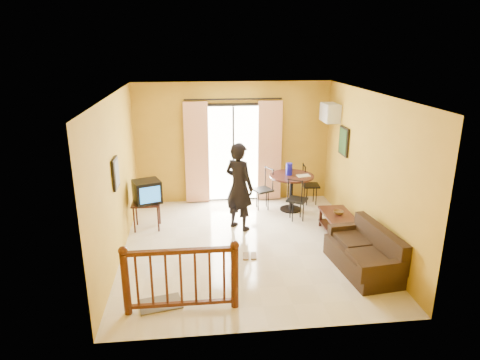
{
  "coord_description": "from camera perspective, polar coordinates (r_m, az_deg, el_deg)",
  "views": [
    {
      "loc": [
        -0.91,
        -7.17,
        3.61
      ],
      "look_at": [
        -0.09,
        0.2,
        1.23
      ],
      "focal_mm": 32.0,
      "sensor_mm": 36.0,
      "label": 1
    }
  ],
  "objects": [
    {
      "name": "sandals",
      "position": [
        7.68,
        1.3,
        -10.11
      ],
      "size": [
        0.27,
        0.26,
        0.03
      ],
      "color": "brown",
      "rests_on": "ground"
    },
    {
      "name": "doormat",
      "position": [
        6.55,
        -10.55,
        -15.91
      ],
      "size": [
        0.67,
        0.52,
        0.02
      ],
      "primitive_type": "cube",
      "rotation": [
        0.0,
        0.0,
        0.22
      ],
      "color": "#60594D",
      "rests_on": "ground"
    },
    {
      "name": "water_jug",
      "position": [
        9.52,
        6.56,
        1.47
      ],
      "size": [
        0.14,
        0.14,
        0.27
      ],
      "primitive_type": "cylinder",
      "color": "#1412AC",
      "rests_on": "dining_table"
    },
    {
      "name": "air_conditioner",
      "position": [
        9.72,
        11.89,
        8.77
      ],
      "size": [
        0.31,
        0.6,
        0.4
      ],
      "color": "silver",
      "rests_on": "room_shell"
    },
    {
      "name": "television",
      "position": [
        8.71,
        -12.29,
        -1.51
      ],
      "size": [
        0.63,
        0.6,
        0.45
      ],
      "rotation": [
        0.0,
        0.0,
        0.36
      ],
      "color": "black",
      "rests_on": "tv_table"
    },
    {
      "name": "balcony_door",
      "position": [
        9.95,
        -0.89,
        3.69
      ],
      "size": [
        2.25,
        0.14,
        2.46
      ],
      "color": "black",
      "rests_on": "ground"
    },
    {
      "name": "sofa",
      "position": [
        7.46,
        16.37,
        -9.51
      ],
      "size": [
        0.9,
        1.65,
        0.75
      ],
      "rotation": [
        0.0,
        0.0,
        0.12
      ],
      "color": "black",
      "rests_on": "ground"
    },
    {
      "name": "botanical_print",
      "position": [
        9.24,
        13.66,
        5.04
      ],
      "size": [
        0.05,
        0.5,
        0.6
      ],
      "color": "black",
      "rests_on": "room_shell"
    },
    {
      "name": "bowl",
      "position": [
        8.57,
        12.97,
        -4.24
      ],
      "size": [
        0.23,
        0.23,
        0.06
      ],
      "primitive_type": "imported",
      "rotation": [
        0.0,
        0.0,
        0.2
      ],
      "color": "brown",
      "rests_on": "coffee_table"
    },
    {
      "name": "standing_person",
      "position": [
        8.49,
        -0.13,
        -0.87
      ],
      "size": [
        0.76,
        0.76,
        1.79
      ],
      "primitive_type": "imported",
      "rotation": [
        0.0,
        0.0,
        2.36
      ],
      "color": "black",
      "rests_on": "ground"
    },
    {
      "name": "ground",
      "position": [
        8.08,
        0.82,
        -8.74
      ],
      "size": [
        5.0,
        5.0,
        0.0
      ],
      "primitive_type": "plane",
      "color": "beige",
      "rests_on": "ground"
    },
    {
      "name": "room_shell",
      "position": [
        7.48,
        0.88,
        3.01
      ],
      "size": [
        5.0,
        5.0,
        5.0
      ],
      "color": "white",
      "rests_on": "ground"
    },
    {
      "name": "coffee_table",
      "position": [
        8.63,
        12.9,
        -5.32
      ],
      "size": [
        0.54,
        0.97,
        0.43
      ],
      "color": "black",
      "rests_on": "ground"
    },
    {
      "name": "picture_left",
      "position": [
        7.39,
        -16.24,
        0.87
      ],
      "size": [
        0.05,
        0.42,
        0.52
      ],
      "color": "black",
      "rests_on": "room_shell"
    },
    {
      "name": "tv_table",
      "position": [
        8.82,
        -12.37,
        -3.37
      ],
      "size": [
        0.56,
        0.47,
        0.57
      ],
      "color": "black",
      "rests_on": "ground"
    },
    {
      "name": "dining_table",
      "position": [
        9.59,
        6.88,
        -0.32
      ],
      "size": [
        0.99,
        0.99,
        0.82
      ],
      "color": "black",
      "rests_on": "ground"
    },
    {
      "name": "stair_balustrade",
      "position": [
        6.1,
        -7.91,
        -12.39
      ],
      "size": [
        1.63,
        0.13,
        1.04
      ],
      "color": "#471E0F",
      "rests_on": "ground"
    },
    {
      "name": "dining_chairs",
      "position": [
        9.77,
        6.62,
        -4.02
      ],
      "size": [
        1.65,
        1.41,
        0.95
      ],
      "color": "black",
      "rests_on": "ground"
    },
    {
      "name": "serving_tray",
      "position": [
        9.5,
        8.45,
        0.56
      ],
      "size": [
        0.31,
        0.22,
        0.02
      ],
      "primitive_type": "cube",
      "rotation": [
        0.0,
        0.0,
        0.16
      ],
      "color": "beige",
      "rests_on": "dining_table"
    }
  ]
}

